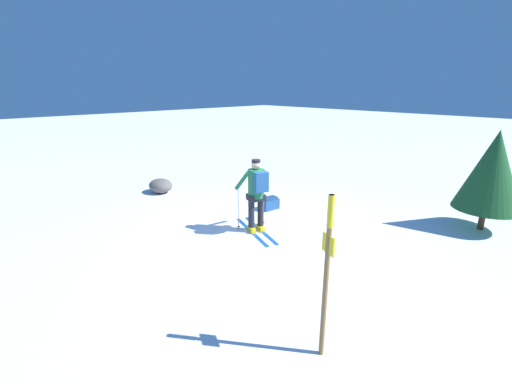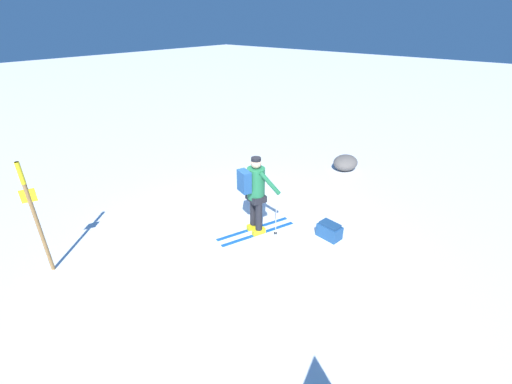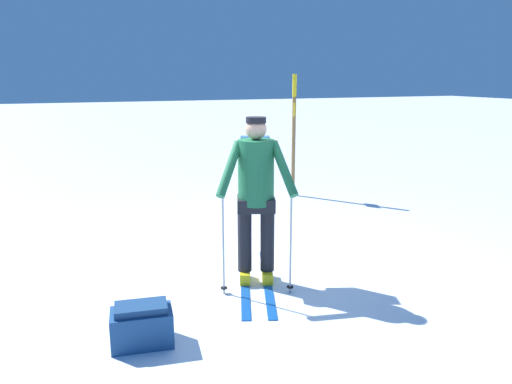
% 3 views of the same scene
% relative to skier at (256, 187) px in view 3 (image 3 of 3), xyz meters
% --- Properties ---
extents(ground_plane, '(80.00, 80.00, 0.00)m').
position_rel_skier_xyz_m(ground_plane, '(-0.31, -0.02, -1.05)').
color(ground_plane, white).
extents(skier, '(1.83, 0.98, 1.79)m').
position_rel_skier_xyz_m(skier, '(0.00, 0.00, 0.00)').
color(skier, '#144C9E').
rests_on(skier, ground_plane).
extents(dropped_backpack, '(0.37, 0.54, 0.36)m').
position_rel_skier_xyz_m(dropped_backpack, '(0.89, -1.38, -0.88)').
color(dropped_backpack, navy).
rests_on(dropped_backpack, ground_plane).
extents(trail_marker, '(0.23, 0.11, 2.23)m').
position_rel_skier_xyz_m(trail_marker, '(-3.48, 2.14, 0.27)').
color(trail_marker, olive).
rests_on(trail_marker, ground_plane).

